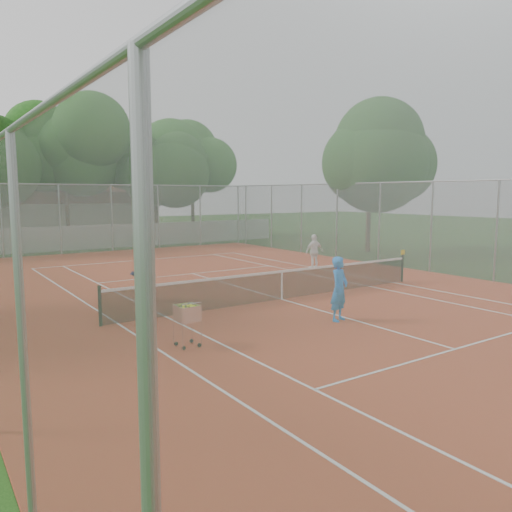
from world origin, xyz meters
TOP-DOWN VIEW (x-y plane):
  - ground at (0.00, 0.00)m, footprint 120.00×120.00m
  - court_pad at (0.00, 0.00)m, footprint 18.00×34.00m
  - court_lines at (0.00, 0.00)m, footprint 10.98×23.78m
  - tennis_net at (0.00, 0.00)m, footprint 11.88×0.10m
  - perimeter_fence at (0.00, 0.00)m, footprint 18.00×34.00m
  - boundary_wall at (0.00, 19.00)m, footprint 26.00×0.30m
  - clubhouse at (-2.00, 29.00)m, footprint 16.40×9.00m
  - tropical_trees at (0.00, 22.00)m, footprint 29.00×19.00m
  - player_near at (-0.37, -3.07)m, footprint 0.75×0.62m
  - player_far_left at (-3.82, 2.41)m, footprint 0.91×0.76m
  - player_far_right at (5.38, 4.62)m, footprint 0.96×0.46m
  - ball_hopper at (-4.85, -2.89)m, footprint 0.65×0.65m

SIDE VIEW (x-z plane):
  - ground at x=0.00m, z-range 0.00..0.00m
  - court_pad at x=0.00m, z-range 0.00..0.02m
  - court_lines at x=0.00m, z-range 0.02..0.03m
  - tennis_net at x=0.00m, z-range 0.02..1.00m
  - ball_hopper at x=-4.85m, z-range 0.02..1.08m
  - boundary_wall at x=0.00m, z-range 0.00..1.50m
  - player_far_right at x=5.38m, z-range 0.02..1.61m
  - player_far_left at x=-3.82m, z-range 0.02..1.71m
  - player_near at x=-0.37m, z-range 0.02..1.78m
  - perimeter_fence at x=0.00m, z-range 0.00..4.00m
  - clubhouse at x=-2.00m, z-range 0.00..4.40m
  - tropical_trees at x=0.00m, z-range 0.00..10.00m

